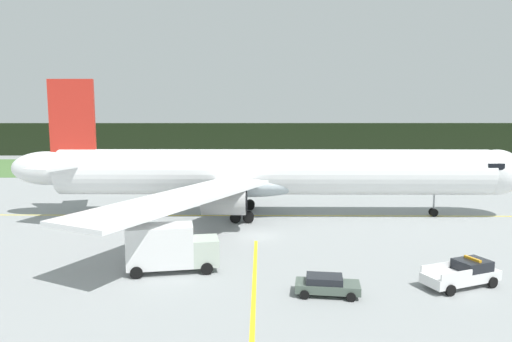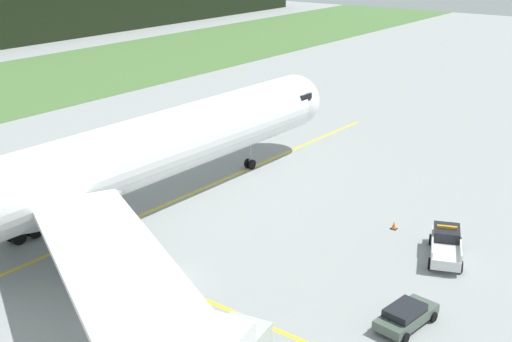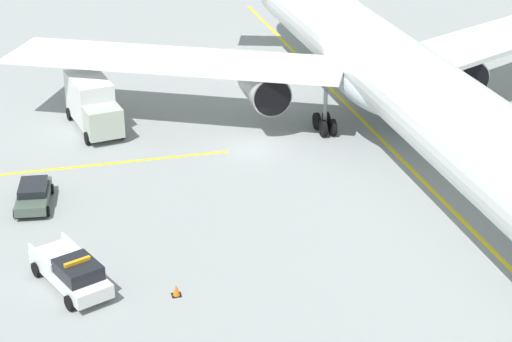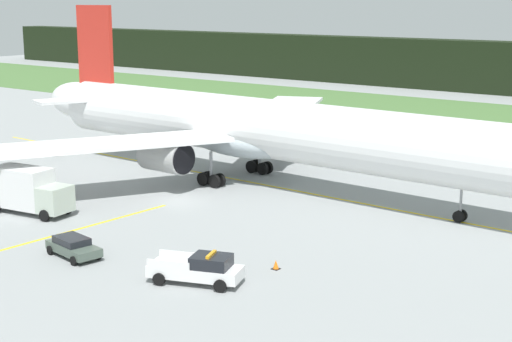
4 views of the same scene
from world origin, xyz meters
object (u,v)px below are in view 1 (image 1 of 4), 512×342
staff_car (327,285)px  apron_cone (461,260)px  airliner (266,173)px  catering_truck (170,247)px  ops_pickup_truck (463,274)px

staff_car → apron_cone: (11.70, 6.22, -0.41)m
airliner → staff_car: size_ratio=13.41×
catering_truck → apron_cone: (22.78, 1.57, -1.58)m
ops_pickup_truck → staff_car: (-9.66, -1.44, -0.20)m
ops_pickup_truck → catering_truck: 21.00m
airliner → catering_truck: airliner is taller
airliner → ops_pickup_truck: size_ratio=10.08×
airliner → catering_truck: 20.68m
catering_truck → apron_cone: 22.89m
staff_car → apron_cone: size_ratio=7.38×
ops_pickup_truck → apron_cone: (2.05, 4.77, -0.61)m
airliner → staff_car: bearing=-82.2°
apron_cone → ops_pickup_truck: bearing=-113.2°
apron_cone → catering_truck: bearing=-176.1°
catering_truck → apron_cone: catering_truck is taller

